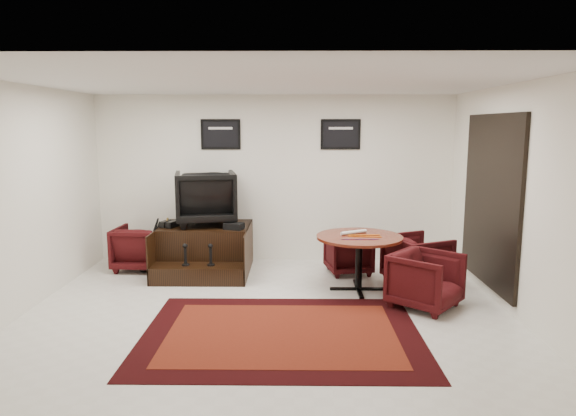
% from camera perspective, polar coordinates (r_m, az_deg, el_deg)
% --- Properties ---
extents(ground, '(6.00, 6.00, 0.00)m').
position_cam_1_polar(ground, '(6.57, -2.27, -11.31)').
color(ground, silver).
rests_on(ground, ground).
extents(room_shell, '(6.02, 5.02, 2.81)m').
position_cam_1_polar(room_shell, '(6.29, 1.41, 4.50)').
color(room_shell, white).
rests_on(room_shell, ground).
extents(area_rug, '(3.08, 2.31, 0.01)m').
position_cam_1_polar(area_rug, '(5.88, -0.71, -13.75)').
color(area_rug, black).
rests_on(area_rug, ground).
extents(shine_podium, '(1.41, 1.45, 0.73)m').
position_cam_1_polar(shine_podium, '(8.28, -9.15, -4.65)').
color(shine_podium, black).
rests_on(shine_podium, ground).
extents(shine_chair, '(1.08, 1.03, 0.95)m').
position_cam_1_polar(shine_chair, '(8.27, -9.13, 1.45)').
color(shine_chair, black).
rests_on(shine_chair, shine_podium).
extents(shoes_pair, '(0.29, 0.31, 0.10)m').
position_cam_1_polar(shoes_pair, '(8.23, -13.06, -1.73)').
color(shoes_pair, black).
rests_on(shoes_pair, shine_podium).
extents(polish_kit, '(0.33, 0.28, 0.10)m').
position_cam_1_polar(polish_kit, '(7.88, -6.03, -2.01)').
color(polish_kit, black).
rests_on(polish_kit, shine_podium).
extents(umbrella_black, '(0.34, 0.13, 0.90)m').
position_cam_1_polar(umbrella_black, '(8.34, -15.04, -3.93)').
color(umbrella_black, black).
rests_on(umbrella_black, ground).
extents(umbrella_hooked, '(0.31, 0.12, 0.83)m').
position_cam_1_polar(umbrella_hooked, '(8.45, -14.80, -4.01)').
color(umbrella_hooked, black).
rests_on(umbrella_hooked, ground).
extents(armchair_side, '(0.79, 0.75, 0.78)m').
position_cam_1_polar(armchair_side, '(8.60, -16.10, -4.02)').
color(armchair_side, black).
rests_on(armchair_side, ground).
extents(meeting_table, '(1.20, 1.20, 0.78)m').
position_cam_1_polar(meeting_table, '(7.21, 7.92, -3.81)').
color(meeting_table, '#4F100B').
rests_on(meeting_table, ground).
extents(table_chair_back, '(0.75, 0.72, 0.67)m').
position_cam_1_polar(table_chair_back, '(8.12, 6.72, -4.87)').
color(table_chair_back, black).
rests_on(table_chair_back, ground).
extents(table_chair_window, '(0.98, 1.00, 0.79)m').
position_cam_1_polar(table_chair_window, '(7.75, 14.20, -5.30)').
color(table_chair_window, black).
rests_on(table_chair_window, ground).
extents(table_chair_corner, '(1.04, 1.04, 0.78)m').
position_cam_1_polar(table_chair_corner, '(6.78, 15.06, -7.46)').
color(table_chair_corner, black).
rests_on(table_chair_corner, ground).
extents(paper_roll, '(0.39, 0.25, 0.05)m').
position_cam_1_polar(paper_roll, '(7.30, 7.31, -2.68)').
color(paper_roll, silver).
rests_on(paper_roll, meeting_table).
extents(table_clutter, '(0.57, 0.31, 0.01)m').
position_cam_1_polar(table_clutter, '(7.12, 8.37, -3.17)').
color(table_clutter, '#D7620B').
rests_on(table_clutter, meeting_table).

